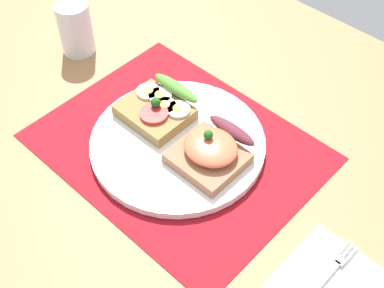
{
  "coord_description": "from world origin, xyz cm",
  "views": [
    {
      "loc": [
        37.94,
        -37.23,
        61.56
      ],
      "look_at": [
        3.0,
        0.0,
        3.1
      ],
      "focal_mm": 49.27,
      "sensor_mm": 36.0,
      "label": 1
    }
  ],
  "objects_px": {
    "sandwich_egg_tomato": "(159,107)",
    "drinking_glass": "(75,28)",
    "plate": "(178,143)",
    "sandwich_salmon": "(212,150)",
    "napkin": "(330,283)",
    "fork": "(326,276)"
  },
  "relations": [
    {
      "from": "plate",
      "to": "napkin",
      "type": "distance_m",
      "value": 0.3
    },
    {
      "from": "sandwich_egg_tomato",
      "to": "drinking_glass",
      "type": "bearing_deg",
      "value": 173.74
    },
    {
      "from": "plate",
      "to": "drinking_glass",
      "type": "xyz_separation_m",
      "value": [
        -0.3,
        0.05,
        0.04
      ]
    },
    {
      "from": "drinking_glass",
      "to": "sandwich_egg_tomato",
      "type": "bearing_deg",
      "value": -6.26
    },
    {
      "from": "plate",
      "to": "drinking_glass",
      "type": "bearing_deg",
      "value": 171.17
    },
    {
      "from": "plate",
      "to": "fork",
      "type": "height_order",
      "value": "plate"
    },
    {
      "from": "sandwich_egg_tomato",
      "to": "drinking_glass",
      "type": "xyz_separation_m",
      "value": [
        -0.24,
        0.03,
        0.02
      ]
    },
    {
      "from": "napkin",
      "to": "fork",
      "type": "bearing_deg",
      "value": 158.87
    },
    {
      "from": "sandwich_egg_tomato",
      "to": "sandwich_salmon",
      "type": "height_order",
      "value": "sandwich_salmon"
    },
    {
      "from": "plate",
      "to": "sandwich_egg_tomato",
      "type": "bearing_deg",
      "value": 161.63
    },
    {
      "from": "plate",
      "to": "sandwich_egg_tomato",
      "type": "xyz_separation_m",
      "value": [
        -0.06,
        0.02,
        0.02
      ]
    },
    {
      "from": "plate",
      "to": "drinking_glass",
      "type": "distance_m",
      "value": 0.3
    },
    {
      "from": "sandwich_egg_tomato",
      "to": "napkin",
      "type": "height_order",
      "value": "sandwich_egg_tomato"
    },
    {
      "from": "sandwich_egg_tomato",
      "to": "fork",
      "type": "xyz_separation_m",
      "value": [
        0.35,
        -0.05,
        -0.02
      ]
    },
    {
      "from": "fork",
      "to": "drinking_glass",
      "type": "bearing_deg",
      "value": 172.62
    },
    {
      "from": "sandwich_egg_tomato",
      "to": "sandwich_salmon",
      "type": "xyz_separation_m",
      "value": [
        0.12,
        -0.01,
        0.0
      ]
    },
    {
      "from": "sandwich_salmon",
      "to": "plate",
      "type": "bearing_deg",
      "value": -171.22
    },
    {
      "from": "napkin",
      "to": "fork",
      "type": "distance_m",
      "value": 0.01
    },
    {
      "from": "plate",
      "to": "sandwich_egg_tomato",
      "type": "relative_size",
      "value": 2.54
    },
    {
      "from": "sandwich_salmon",
      "to": "drinking_glass",
      "type": "bearing_deg",
      "value": 174.15
    },
    {
      "from": "napkin",
      "to": "sandwich_egg_tomato",
      "type": "bearing_deg",
      "value": 171.58
    },
    {
      "from": "sandwich_egg_tomato",
      "to": "drinking_glass",
      "type": "relative_size",
      "value": 1.08
    }
  ]
}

